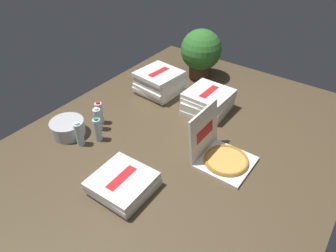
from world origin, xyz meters
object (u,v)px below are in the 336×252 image
Objects in this scene: pizza_stack_left_mid at (123,184)px; water_bottle_2 at (99,113)px; water_bottle_1 at (98,119)px; pizza_stack_left_near at (208,101)px; water_bottle_3 at (79,134)px; ice_bucket at (68,128)px; potted_plant at (201,52)px; open_pizza_box at (220,153)px; pizza_stack_right_far at (159,82)px; water_bottle_0 at (98,130)px.

water_bottle_2 is (0.45, 0.69, 0.04)m from pizza_stack_left_mid.
pizza_stack_left_mid is 1.84× the size of water_bottle_1.
pizza_stack_left_mid is 0.96× the size of pizza_stack_left_near.
water_bottle_2 and water_bottle_3 have the same top height.
pizza_stack_left_near is at bearing -37.59° from ice_bucket.
open_pizza_box is at bearing -142.11° from potted_plant.
water_bottle_3 is 1.56m from potted_plant.
water_bottle_3 is (-1.02, 0.58, 0.01)m from pizza_stack_left_near.
pizza_stack_right_far is at bearing -1.35° from water_bottle_3.
water_bottle_1 is (-0.26, 1.02, 0.03)m from open_pizza_box.
water_bottle_3 reaches higher than ice_bucket.
water_bottle_0 is at bearing -69.51° from ice_bucket.
potted_plant is at bearing -11.66° from water_bottle_2.
pizza_stack_right_far is 1.08× the size of pizza_stack_left_mid.
pizza_stack_left_mid is 0.75× the size of potted_plant.
ice_bucket is 0.25m from water_bottle_1.
water_bottle_3 is at bearing 75.65° from pizza_stack_left_mid.
potted_plant is at bearing -13.25° from ice_bucket.
pizza_stack_right_far is at bearing -11.91° from ice_bucket.
open_pizza_box reaches higher than water_bottle_0.
water_bottle_3 is (-0.30, -0.08, 0.00)m from water_bottle_2.
open_pizza_box is at bearing -31.46° from pizza_stack_left_mid.
potted_plant is (1.05, 0.82, 0.22)m from open_pizza_box.
open_pizza_box reaches higher than pizza_stack_left_near.
pizza_stack_left_mid is 0.74m from water_bottle_1.
pizza_stack_right_far is 1.05× the size of pizza_stack_left_near.
water_bottle_0 is at bearing -134.47° from water_bottle_1.
water_bottle_1 and water_bottle_3 have the same top height.
water_bottle_2 is (-0.71, 0.11, -0.01)m from pizza_stack_right_far.
pizza_stack_right_far is 1.30m from pizza_stack_left_mid.
potted_plant reaches higher than pizza_stack_right_far.
ice_bucket is at bearing 80.83° from water_bottle_3.
ice_bucket is 1.30× the size of water_bottle_0.
pizza_stack_left_mid is at bearing -165.72° from potted_plant.
pizza_stack_left_mid is 1.84× the size of water_bottle_0.
pizza_stack_left_near is 0.97m from water_bottle_2.
pizza_stack_left_mid is 1.41× the size of ice_bucket.
potted_plant is at bearing -15.72° from pizza_stack_right_far.
water_bottle_1 reaches higher than pizza_stack_left_mid.
pizza_stack_left_mid is (-0.64, 0.39, -0.01)m from open_pizza_box.
pizza_stack_right_far reaches higher than water_bottle_3.
pizza_stack_left_mid is (-1.17, -0.58, -0.06)m from pizza_stack_right_far.
pizza_stack_right_far is (0.53, 0.97, 0.04)m from open_pizza_box.
water_bottle_0 is at bearing -137.53° from water_bottle_2.
open_pizza_box is at bearing -141.98° from pizza_stack_left_near.
ice_bucket is 1.30× the size of water_bottle_2.
pizza_stack_left_near is (0.53, 0.42, 0.02)m from open_pizza_box.
potted_plant reaches higher than water_bottle_2.
pizza_stack_left_near is 1.46× the size of ice_bucket.
water_bottle_1 is at bearing 58.87° from pizza_stack_left_mid.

